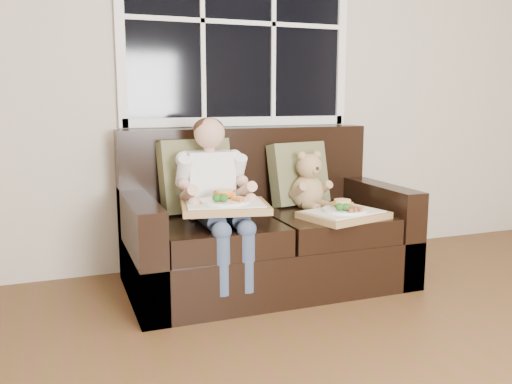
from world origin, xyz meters
name	(u,v)px	position (x,y,z in m)	size (l,w,h in m)	color
window_back	(238,23)	(-0.37, 2.48, 1.65)	(1.62, 0.04, 1.37)	black
loveseat	(263,233)	(-0.37, 2.02, 0.31)	(1.70, 0.92, 0.96)	black
pillow_left	(196,176)	(-0.75, 2.17, 0.67)	(0.47, 0.26, 0.46)	#686540
pillow_right	(299,174)	(-0.05, 2.17, 0.65)	(0.44, 0.27, 0.42)	#686540
child	(215,186)	(-0.72, 1.90, 0.65)	(0.40, 0.60, 0.91)	white
teddy_bear	(309,185)	(-0.05, 2.03, 0.60)	(0.24, 0.30, 0.39)	tan
tray_left	(225,205)	(-0.71, 1.70, 0.58)	(0.53, 0.44, 0.11)	#A17E48
tray_right	(344,213)	(0.01, 1.67, 0.48)	(0.54, 0.46, 0.11)	#A17E48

